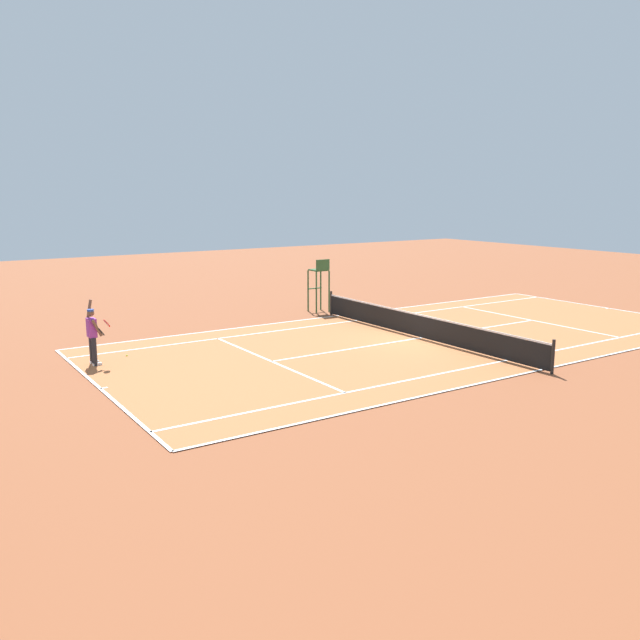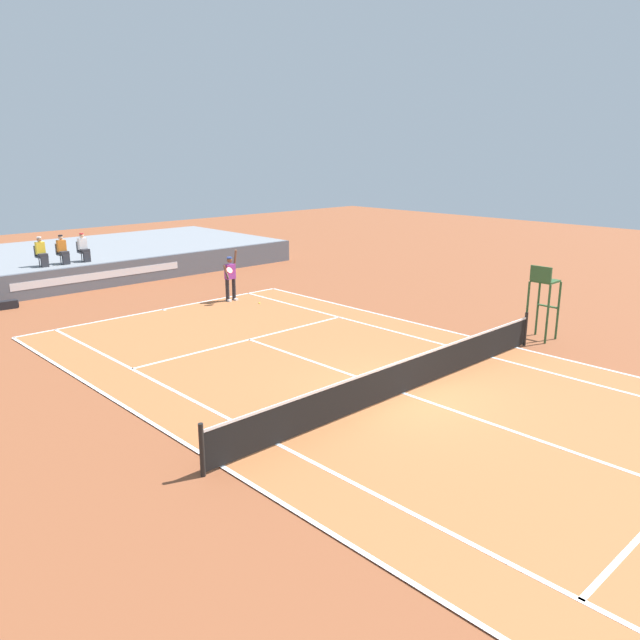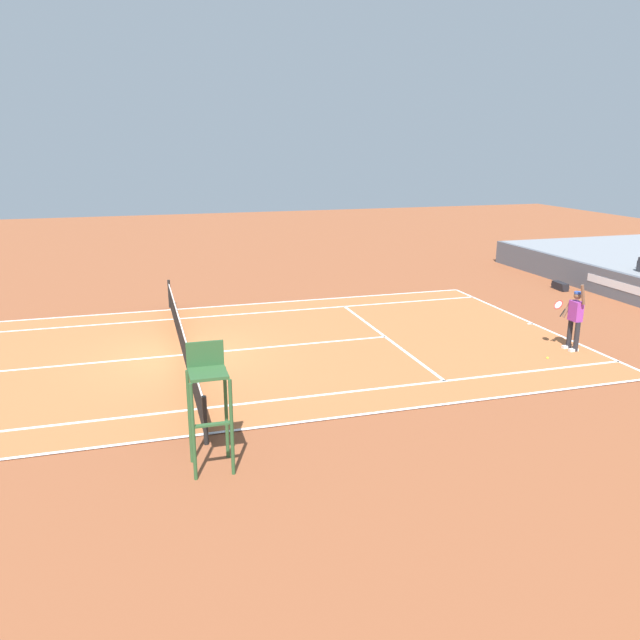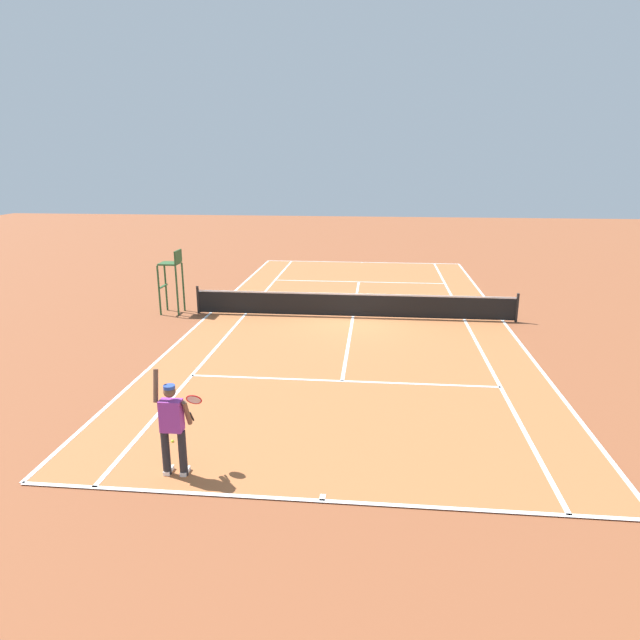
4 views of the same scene
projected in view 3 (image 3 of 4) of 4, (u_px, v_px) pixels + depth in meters
The scene contains 7 objects.
ground_plane at pixel (183, 356), 18.52m from camera, with size 80.00×80.00×0.00m, color brown.
court at pixel (183, 355), 18.52m from camera, with size 11.08×23.88×0.03m.
net at pixel (182, 339), 18.38m from camera, with size 11.98×0.10×1.07m.
tennis_player at pixel (574, 318), 18.76m from camera, with size 0.76×0.62×2.08m.
tennis_ball at pixel (547, 358), 18.21m from camera, with size 0.07×0.07×0.07m, color #D1E533.
umpire_chair at pixel (208, 391), 11.73m from camera, with size 0.77×0.77×2.44m.
equipment_bag at pixel (560, 286), 26.91m from camera, with size 0.93×0.41×0.32m.
Camera 3 is at (17.98, -1.10, 5.98)m, focal length 35.34 mm.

